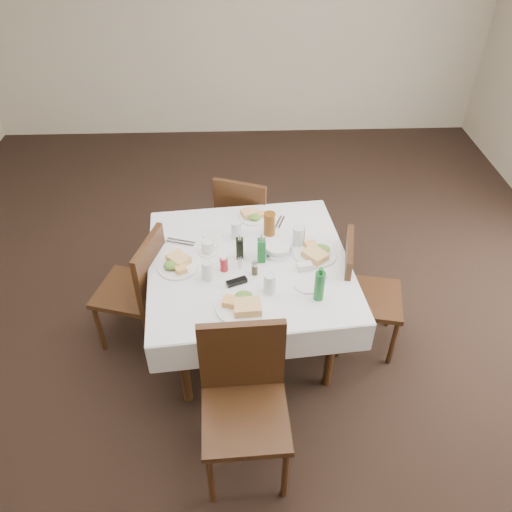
# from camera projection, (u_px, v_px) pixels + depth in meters

# --- Properties ---
(ground_plane) EXTENTS (7.00, 7.00, 0.00)m
(ground_plane) POSITION_uv_depth(u_px,v_px,m) (240.00, 331.00, 3.84)
(ground_plane) COLOR black
(room_shell) EXTENTS (6.04, 7.04, 2.80)m
(room_shell) POSITION_uv_depth(u_px,v_px,m) (234.00, 122.00, 2.76)
(room_shell) COLOR beige
(room_shell) RESTS_ON ground
(dining_table) EXTENTS (1.44, 1.44, 0.76)m
(dining_table) POSITION_uv_depth(u_px,v_px,m) (249.00, 270.00, 3.36)
(dining_table) COLOR black
(dining_table) RESTS_ON ground
(chair_north) EXTENTS (0.56, 0.56, 0.91)m
(chair_north) POSITION_uv_depth(u_px,v_px,m) (245.00, 217.00, 4.12)
(chair_north) COLOR black
(chair_north) RESTS_ON ground
(chair_south) EXTENTS (0.49, 0.49, 1.00)m
(chair_south) POSITION_uv_depth(u_px,v_px,m) (244.00, 393.00, 2.74)
(chair_south) COLOR black
(chair_south) RESTS_ON ground
(chair_east) EXTENTS (0.50, 0.50, 0.90)m
(chair_east) POSITION_uv_depth(u_px,v_px,m) (359.00, 289.00, 3.46)
(chair_east) COLOR black
(chair_east) RESTS_ON ground
(chair_west) EXTENTS (0.54, 0.54, 0.93)m
(chair_west) POSITION_uv_depth(u_px,v_px,m) (140.00, 285.00, 3.47)
(chair_west) COLOR black
(chair_west) RESTS_ON ground
(meal_north) EXTENTS (0.23, 0.23, 0.05)m
(meal_north) POSITION_uv_depth(u_px,v_px,m) (254.00, 215.00, 3.68)
(meal_north) COLOR white
(meal_north) RESTS_ON dining_table
(meal_south) EXTENTS (0.31, 0.31, 0.07)m
(meal_south) POSITION_uv_depth(u_px,v_px,m) (243.00, 305.00, 2.95)
(meal_south) COLOR white
(meal_south) RESTS_ON dining_table
(meal_east) EXTENTS (0.29, 0.29, 0.06)m
(meal_east) POSITION_uv_depth(u_px,v_px,m) (316.00, 253.00, 3.33)
(meal_east) COLOR white
(meal_east) RESTS_ON dining_table
(meal_west) EXTENTS (0.27, 0.27, 0.06)m
(meal_west) POSITION_uv_depth(u_px,v_px,m) (177.00, 264.00, 3.25)
(meal_west) COLOR white
(meal_west) RESTS_ON dining_table
(side_plate_a) EXTENTS (0.15, 0.15, 0.01)m
(side_plate_a) POSITION_uv_depth(u_px,v_px,m) (213.00, 234.00, 3.53)
(side_plate_a) COLOR white
(side_plate_a) RESTS_ON dining_table
(side_plate_b) EXTENTS (0.16, 0.16, 0.01)m
(side_plate_b) POSITION_uv_depth(u_px,v_px,m) (307.00, 285.00, 3.12)
(side_plate_b) COLOR white
(side_plate_b) RESTS_ON dining_table
(water_n) EXTENTS (0.07, 0.07, 0.13)m
(water_n) POSITION_uv_depth(u_px,v_px,m) (236.00, 230.00, 3.46)
(water_n) COLOR silver
(water_n) RESTS_ON dining_table
(water_s) EXTENTS (0.07, 0.07, 0.14)m
(water_s) POSITION_uv_depth(u_px,v_px,m) (270.00, 283.00, 3.04)
(water_s) COLOR silver
(water_s) RESTS_ON dining_table
(water_e) EXTENTS (0.08, 0.08, 0.15)m
(water_e) POSITION_uv_depth(u_px,v_px,m) (298.00, 237.00, 3.39)
(water_e) COLOR silver
(water_e) RESTS_ON dining_table
(water_w) EXTENTS (0.07, 0.07, 0.13)m
(water_w) POSITION_uv_depth(u_px,v_px,m) (207.00, 270.00, 3.13)
(water_w) COLOR silver
(water_w) RESTS_ON dining_table
(iced_tea_a) EXTENTS (0.08, 0.08, 0.17)m
(iced_tea_a) POSITION_uv_depth(u_px,v_px,m) (269.00, 224.00, 3.49)
(iced_tea_a) COLOR brown
(iced_tea_a) RESTS_ON dining_table
(iced_tea_b) EXTENTS (0.07, 0.07, 0.15)m
(iced_tea_b) POSITION_uv_depth(u_px,v_px,m) (300.00, 236.00, 3.40)
(iced_tea_b) COLOR brown
(iced_tea_b) RESTS_ON dining_table
(bread_basket) EXTENTS (0.19, 0.19, 0.06)m
(bread_basket) POSITION_uv_depth(u_px,v_px,m) (277.00, 249.00, 3.36)
(bread_basket) COLOR silver
(bread_basket) RESTS_ON dining_table
(oil_cruet_dark) EXTENTS (0.05, 0.05, 0.20)m
(oil_cruet_dark) POSITION_uv_depth(u_px,v_px,m) (240.00, 248.00, 3.28)
(oil_cruet_dark) COLOR black
(oil_cruet_dark) RESTS_ON dining_table
(oil_cruet_green) EXTENTS (0.05, 0.05, 0.22)m
(oil_cruet_green) POSITION_uv_depth(u_px,v_px,m) (261.00, 250.00, 3.25)
(oil_cruet_green) COLOR #166427
(oil_cruet_green) RESTS_ON dining_table
(ketchup_bottle) EXTENTS (0.05, 0.05, 0.11)m
(ketchup_bottle) POSITION_uv_depth(u_px,v_px,m) (224.00, 264.00, 3.20)
(ketchup_bottle) COLOR maroon
(ketchup_bottle) RESTS_ON dining_table
(salt_shaker) EXTENTS (0.04, 0.04, 0.08)m
(salt_shaker) POSITION_uv_depth(u_px,v_px,m) (240.00, 263.00, 3.23)
(salt_shaker) COLOR white
(salt_shaker) RESTS_ON dining_table
(pepper_shaker) EXTENTS (0.04, 0.04, 0.09)m
(pepper_shaker) POSITION_uv_depth(u_px,v_px,m) (255.00, 269.00, 3.18)
(pepper_shaker) COLOR #3D3322
(pepper_shaker) RESTS_ON dining_table
(coffee_mug) EXTENTS (0.14, 0.13, 0.10)m
(coffee_mug) POSITION_uv_depth(u_px,v_px,m) (208.00, 247.00, 3.35)
(coffee_mug) COLOR white
(coffee_mug) RESTS_ON dining_table
(sunglasses) EXTENTS (0.14, 0.09, 0.03)m
(sunglasses) POSITION_uv_depth(u_px,v_px,m) (237.00, 282.00, 3.13)
(sunglasses) COLOR black
(sunglasses) RESTS_ON dining_table
(green_bottle) EXTENTS (0.06, 0.06, 0.24)m
(green_bottle) POSITION_uv_depth(u_px,v_px,m) (319.00, 285.00, 2.97)
(green_bottle) COLOR #166427
(green_bottle) RESTS_ON dining_table
(sugar_caddy) EXTENTS (0.10, 0.07, 0.05)m
(sugar_caddy) POSITION_uv_depth(u_px,v_px,m) (305.00, 266.00, 3.23)
(sugar_caddy) COLOR white
(sugar_caddy) RESTS_ON dining_table
(cutlery_n) EXTENTS (0.09, 0.16, 0.01)m
(cutlery_n) POSITION_uv_depth(u_px,v_px,m) (280.00, 222.00, 3.64)
(cutlery_n) COLOR silver
(cutlery_n) RESTS_ON dining_table
(cutlery_s) EXTENTS (0.11, 0.18, 0.01)m
(cutlery_s) POSITION_uv_depth(u_px,v_px,m) (222.00, 312.00, 2.94)
(cutlery_s) COLOR silver
(cutlery_s) RESTS_ON dining_table
(cutlery_e) EXTENTS (0.17, 0.10, 0.01)m
(cutlery_e) POSITION_uv_depth(u_px,v_px,m) (314.00, 280.00, 3.16)
(cutlery_e) COLOR silver
(cutlery_e) RESTS_ON dining_table
(cutlery_w) EXTENTS (0.21, 0.11, 0.01)m
(cutlery_w) POSITION_uv_depth(u_px,v_px,m) (181.00, 242.00, 3.46)
(cutlery_w) COLOR silver
(cutlery_w) RESTS_ON dining_table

